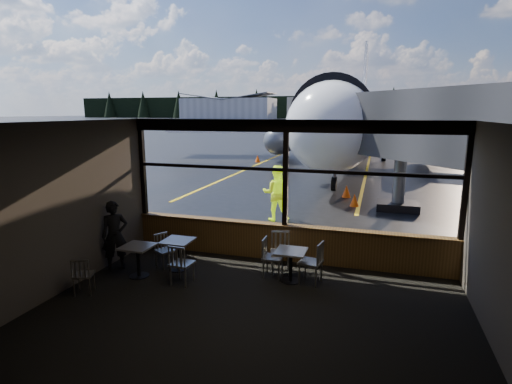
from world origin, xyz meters
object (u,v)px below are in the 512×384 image
at_px(cone_extra, 346,191).
at_px(chair_mid_w, 165,251).
at_px(chair_left_s, 84,275).
at_px(cafe_table_near, 291,266).
at_px(cone_nose, 354,200).
at_px(jet_bridge, 423,149).
at_px(cafe_table_mid, 178,255).
at_px(chair_near_w, 273,258).
at_px(cafe_table_left, 138,261).
at_px(cone_wing, 258,159).
at_px(airliner, 355,86).
at_px(chair_near_e, 311,263).
at_px(chair_near_n, 281,253).
at_px(chair_mid_s, 182,264).
at_px(ground_crew, 276,193).
at_px(passenger, 115,235).

bearing_deg(cone_extra, chair_mid_w, -110.46).
bearing_deg(chair_left_s, cafe_table_near, 1.26).
relative_size(cone_nose, cone_extra, 0.93).
xyz_separation_m(jet_bridge, cone_extra, (-2.71, 2.66, -2.16)).
bearing_deg(cone_nose, cone_extra, 104.91).
relative_size(cafe_table_mid, chair_left_s, 0.92).
bearing_deg(chair_left_s, cone_extra, 44.97).
bearing_deg(chair_near_w, jet_bridge, 150.11).
relative_size(cafe_table_left, cone_wing, 1.41).
distance_m(airliner, chair_near_e, 23.56).
distance_m(jet_bridge, cone_nose, 3.31).
bearing_deg(cafe_table_left, cone_extra, 69.33).
bearing_deg(jet_bridge, chair_near_n, -118.98).
xyz_separation_m(jet_bridge, chair_mid_s, (-5.40, -7.54, -1.97)).
bearing_deg(chair_left_s, cafe_table_mid, 30.03).
distance_m(chair_near_e, ground_crew, 5.25).
relative_size(jet_bridge, cafe_table_mid, 15.14).
bearing_deg(jet_bridge, passenger, -135.37).
bearing_deg(chair_left_s, ground_crew, 46.89).
bearing_deg(airliner, chair_left_s, -98.37).
relative_size(cafe_table_left, chair_near_n, 0.76).
bearing_deg(chair_left_s, chair_near_n, 8.00).
height_order(chair_near_e, ground_crew, ground_crew).
height_order(ground_crew, cone_nose, ground_crew).
height_order(chair_mid_w, cone_nose, chair_mid_w).
bearing_deg(ground_crew, cone_extra, -126.65).
relative_size(passenger, cone_nose, 3.29).
height_order(airliner, chair_left_s, airliner).
distance_m(cafe_table_near, cafe_table_left, 3.43).
xyz_separation_m(jet_bridge, chair_near_w, (-3.61, -6.60, -1.98)).
height_order(cafe_table_left, cone_extra, cafe_table_left).
xyz_separation_m(cafe_table_mid, cafe_table_left, (-0.67, -0.63, -0.00)).
xyz_separation_m(chair_mid_s, cone_nose, (3.13, 8.55, -0.21)).
relative_size(cafe_table_near, passenger, 0.44).
distance_m(airliner, chair_mid_s, 24.46).
distance_m(airliner, jet_bridge, 16.93).
bearing_deg(chair_left_s, cone_wing, 73.93).
xyz_separation_m(cafe_table_near, chair_near_n, (-0.32, 0.40, 0.12)).
distance_m(chair_near_w, passenger, 3.75).
xyz_separation_m(airliner, chair_near_w, (-0.26, -22.90, -5.10)).
xyz_separation_m(chair_mid_w, cone_nose, (3.96, 7.80, -0.16)).
bearing_deg(jet_bridge, chair_near_e, -112.29).
height_order(jet_bridge, cafe_table_mid, jet_bridge).
xyz_separation_m(ground_crew, cone_nose, (2.47, 2.88, -0.70)).
relative_size(ground_crew, cone_wing, 3.65).
bearing_deg(chair_mid_s, ground_crew, 86.83).
bearing_deg(cone_wing, chair_left_s, -82.51).
relative_size(cafe_table_mid, chair_near_e, 0.77).
relative_size(airliner, cafe_table_mid, 49.36).
bearing_deg(cafe_table_mid, chair_left_s, -126.41).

